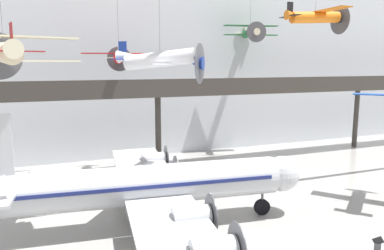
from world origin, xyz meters
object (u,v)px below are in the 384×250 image
(airliner_silver_main, at_px, (144,186))
(suspended_plane_orange_highwing, at_px, (315,17))
(suspended_plane_green_biplane, at_px, (250,32))
(suspended_plane_red_highwing, at_px, (119,58))
(suspended_plane_cream_biplane, at_px, (4,52))
(info_sign_pedestal, at_px, (378,247))
(suspended_plane_white_twin, at_px, (160,60))

(airliner_silver_main, bearing_deg, suspended_plane_orange_highwing, 25.71)
(airliner_silver_main, bearing_deg, suspended_plane_green_biplane, 50.41)
(suspended_plane_red_highwing, height_order, suspended_plane_cream_biplane, suspended_plane_cream_biplane)
(suspended_plane_cream_biplane, bearing_deg, suspended_plane_green_biplane, -68.73)
(airliner_silver_main, distance_m, info_sign_pedestal, 16.29)
(suspended_plane_orange_highwing, relative_size, suspended_plane_green_biplane, 1.19)
(airliner_silver_main, xyz_separation_m, suspended_plane_cream_biplane, (-8.62, 0.44, 9.63))
(suspended_plane_orange_highwing, relative_size, suspended_plane_white_twin, 0.88)
(suspended_plane_green_biplane, relative_size, suspended_plane_cream_biplane, 0.78)
(suspended_plane_green_biplane, xyz_separation_m, suspended_plane_red_highwing, (-18.43, -4.34, -3.58))
(suspended_plane_red_highwing, bearing_deg, info_sign_pedestal, -142.07)
(suspended_plane_cream_biplane, bearing_deg, airliner_silver_main, -104.95)
(suspended_plane_green_biplane, bearing_deg, info_sign_pedestal, -0.09)
(airliner_silver_main, distance_m, suspended_plane_green_biplane, 30.24)
(suspended_plane_red_highwing, bearing_deg, suspended_plane_cream_biplane, 156.79)
(suspended_plane_cream_biplane, xyz_separation_m, suspended_plane_white_twin, (11.06, 3.26, -0.41))
(suspended_plane_orange_highwing, distance_m, suspended_plane_white_twin, 19.05)
(airliner_silver_main, distance_m, suspended_plane_orange_highwing, 25.81)
(airliner_silver_main, relative_size, info_sign_pedestal, 23.57)
(suspended_plane_red_highwing, bearing_deg, suspended_plane_orange_highwing, -99.45)
(airliner_silver_main, bearing_deg, info_sign_pedestal, -28.91)
(suspended_plane_orange_highwing, height_order, suspended_plane_green_biplane, same)
(suspended_plane_orange_highwing, bearing_deg, airliner_silver_main, -158.15)
(suspended_plane_red_highwing, relative_size, info_sign_pedestal, 7.30)
(suspended_plane_green_biplane, distance_m, suspended_plane_cream_biplane, 33.91)
(airliner_silver_main, relative_size, suspended_plane_green_biplane, 4.03)
(suspended_plane_green_biplane, bearing_deg, suspended_plane_cream_biplane, -43.88)
(suspended_plane_orange_highwing, xyz_separation_m, info_sign_pedestal, (-7.48, -16.50, -16.60))
(suspended_plane_white_twin, xyz_separation_m, info_sign_pedestal, (10.67, -12.94, -12.04))
(info_sign_pedestal, bearing_deg, suspended_plane_red_highwing, 87.03)
(suspended_plane_orange_highwing, bearing_deg, suspended_plane_green_biplane, 97.43)
(suspended_plane_white_twin, bearing_deg, suspended_plane_green_biplane, 78.07)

